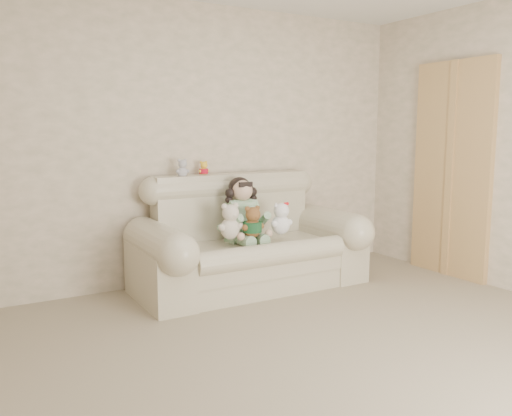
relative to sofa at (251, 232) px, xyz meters
The scene contains 10 objects.
floor 2.08m from the sofa, 98.20° to the right, with size 5.00×5.00×0.00m, color #7E755A.
wall_back 0.98m from the sofa, 119.65° to the left, with size 4.50×4.50×0.00m, color beige.
sofa is the anchor object (origin of this frame).
door_panel 2.09m from the sofa, 17.25° to the right, with size 0.06×0.90×2.10m, color #A57646.
seated_child 0.23m from the sofa, 119.68° to the left, with size 0.36×0.44×0.60m, color #2B7B34, non-canonical shape.
brown_teddy 0.23m from the sofa, 114.00° to the right, with size 0.21×0.16×0.33m, color brown, non-canonical shape.
white_cat 0.32m from the sofa, 31.63° to the right, with size 0.22×0.17×0.35m, color white, non-canonical shape.
cream_teddy 0.33m from the sofa, 158.08° to the right, with size 0.24×0.18×0.37m, color beige, non-canonical shape.
yellow_mini_bear 0.75m from the sofa, 125.83° to the left, with size 0.11×0.08×0.17m, color yellow, non-canonical shape.
grey_mini_plush 0.86m from the sofa, 146.51° to the left, with size 0.13×0.10×0.20m, color #ACACB3, non-canonical shape.
Camera 1 is at (-2.06, -2.16, 1.44)m, focal length 37.40 mm.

